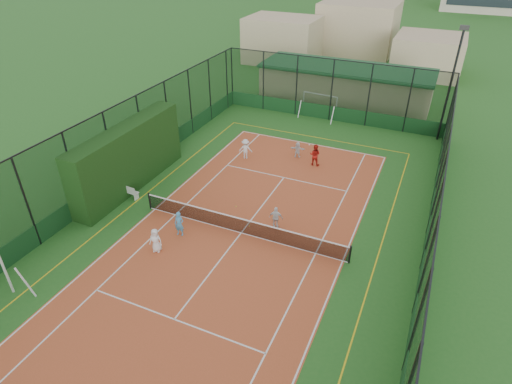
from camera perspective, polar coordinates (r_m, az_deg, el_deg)
ground at (r=22.80m, az=-2.00°, el=-5.50°), size 300.00×300.00×0.00m
court_slab at (r=22.79m, az=-2.00°, el=-5.49°), size 11.17×23.97×0.01m
tennis_net at (r=22.48m, az=-2.03°, el=-4.43°), size 11.67×0.12×1.06m
perimeter_fence at (r=21.36m, az=-2.13°, el=-0.18°), size 18.12×34.12×5.00m
floodlight_ne at (r=34.20m, az=24.45°, el=12.70°), size 0.60×0.26×8.25m
clubhouse at (r=40.91m, az=11.84°, el=13.93°), size 15.20×7.20×3.15m
hedge_left at (r=26.98m, az=-16.63°, el=4.43°), size 1.35×8.99×3.93m
white_bench at (r=26.65m, az=-16.84°, el=0.26°), size 1.62×0.57×0.89m
futsal_goal_far at (r=36.94m, az=8.47°, el=11.30°), size 3.10×1.16×1.96m
child_near_left at (r=21.82m, az=-13.24°, el=-6.29°), size 0.72×0.55×1.30m
child_near_mid at (r=22.61m, az=-10.20°, el=-4.20°), size 0.55×0.40×1.39m
child_far_left at (r=29.71m, az=-1.40°, el=5.78°), size 1.03×0.77×1.42m
child_far_right at (r=22.80m, az=2.68°, el=-3.43°), size 0.80×0.42×1.30m
child_far_back at (r=30.06m, az=5.57°, el=5.63°), size 1.08×0.50×1.12m
coach at (r=29.10m, az=7.85°, el=4.94°), size 0.75×0.59×1.49m
tennis_balls at (r=23.96m, az=-0.43°, el=-3.23°), size 2.42×1.46×0.07m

